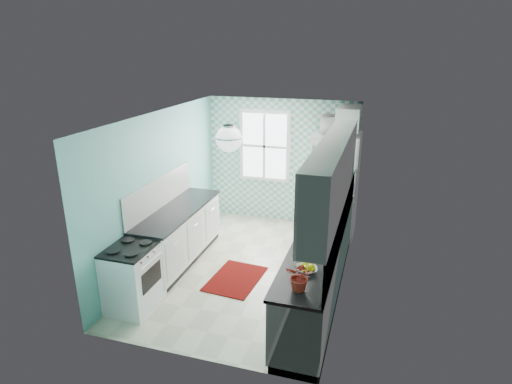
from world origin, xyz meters
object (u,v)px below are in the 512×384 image
(sink, at_px, (331,208))
(fruit_bowl, at_px, (307,269))
(fridge, at_px, (334,185))
(microwave, at_px, (338,125))
(potted_plant, at_px, (300,277))
(stove, at_px, (133,276))
(ceiling_light, at_px, (229,139))

(sink, height_order, fruit_bowl, sink)
(fridge, xyz_separation_m, microwave, (0.00, 0.00, 1.14))
(potted_plant, bearing_deg, stove, 169.82)
(stove, xyz_separation_m, microwave, (2.31, 3.29, 1.65))
(ceiling_light, relative_size, sink, 0.63)
(fridge, relative_size, microwave, 3.37)
(fruit_bowl, distance_m, potted_plant, 0.44)
(ceiling_light, relative_size, potted_plant, 1.04)
(fruit_bowl, bearing_deg, sink, 89.91)
(stove, bearing_deg, sink, 39.23)
(fridge, relative_size, sink, 3.51)
(potted_plant, bearing_deg, fruit_bowl, 90.00)
(ceiling_light, distance_m, fruit_bowl, 1.93)
(microwave, bearing_deg, fruit_bowl, 92.28)
(potted_plant, relative_size, microwave, 0.58)
(ceiling_light, relative_size, microwave, 0.60)
(microwave, bearing_deg, stove, 55.66)
(ceiling_light, relative_size, fridge, 0.18)
(microwave, bearing_deg, ceiling_light, 67.83)
(ceiling_light, xyz_separation_m, fruit_bowl, (1.20, -0.68, -1.35))
(ceiling_light, distance_m, microwave, 2.86)
(stove, distance_m, fruit_bowl, 2.45)
(fruit_bowl, relative_size, potted_plant, 0.72)
(ceiling_light, relative_size, stove, 0.40)
(stove, bearing_deg, ceiling_light, 25.79)
(ceiling_light, xyz_separation_m, fridge, (1.11, 2.63, -1.35))
(fridge, bearing_deg, sink, -84.30)
(ceiling_light, height_order, fridge, ceiling_light)
(potted_plant, bearing_deg, ceiling_light, 137.70)
(sink, bearing_deg, stove, -139.85)
(microwave, bearing_deg, fridge, 53.98)
(ceiling_light, xyz_separation_m, potted_plant, (1.20, -1.09, -1.22))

